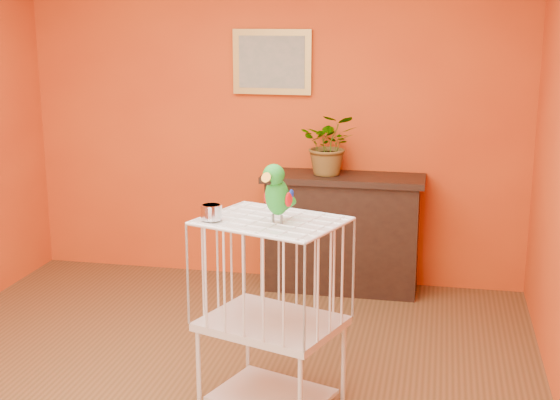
# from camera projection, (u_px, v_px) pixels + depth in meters

# --- Properties ---
(room_shell) EXTENTS (4.50, 4.50, 4.50)m
(room_shell) POSITION_uv_depth(u_px,v_px,m) (179.00, 121.00, 3.96)
(room_shell) COLOR #D14A13
(room_shell) RESTS_ON ground
(console_cabinet) EXTENTS (1.23, 0.44, 0.91)m
(console_cabinet) POSITION_uv_depth(u_px,v_px,m) (342.00, 233.00, 6.04)
(console_cabinet) COLOR black
(console_cabinet) RESTS_ON ground
(potted_plant) EXTENTS (0.46, 0.51, 0.37)m
(potted_plant) POSITION_uv_depth(u_px,v_px,m) (330.00, 150.00, 5.96)
(potted_plant) COLOR #26722D
(potted_plant) RESTS_ON console_cabinet
(framed_picture) EXTENTS (0.62, 0.04, 0.50)m
(framed_picture) POSITION_uv_depth(u_px,v_px,m) (272.00, 62.00, 6.03)
(framed_picture) COLOR #B48F40
(framed_picture) RESTS_ON room_shell
(birdcage) EXTENTS (0.83, 0.73, 1.07)m
(birdcage) POSITION_uv_depth(u_px,v_px,m) (272.00, 314.00, 4.15)
(birdcage) COLOR silver
(birdcage) RESTS_ON ground
(feed_cup) EXTENTS (0.11, 0.11, 0.08)m
(feed_cup) POSITION_uv_depth(u_px,v_px,m) (211.00, 212.00, 4.01)
(feed_cup) COLOR silver
(feed_cup) RESTS_ON birdcage
(parrot) EXTENTS (0.17, 0.28, 0.31)m
(parrot) POSITION_uv_depth(u_px,v_px,m) (277.00, 192.00, 3.94)
(parrot) COLOR #59544C
(parrot) RESTS_ON birdcage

